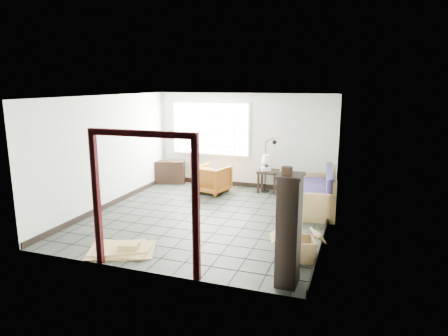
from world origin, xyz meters
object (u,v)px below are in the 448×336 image
at_px(armchair, 212,178).
at_px(side_table, 268,174).
at_px(futon_sofa, 320,195).
at_px(tall_shelf, 289,230).

distance_m(armchair, side_table, 1.49).
distance_m(futon_sofa, tall_shelf, 3.81).
xyz_separation_m(futon_sofa, armchair, (-2.84, 0.47, 0.07)).
bearing_deg(futon_sofa, armchair, 165.11).
height_order(armchair, side_table, armchair).
relative_size(futon_sofa, tall_shelf, 1.31).
height_order(armchair, tall_shelf, tall_shelf).
distance_m(side_table, tall_shelf, 5.01).
bearing_deg(futon_sofa, tall_shelf, -96.41).
xyz_separation_m(futon_sofa, tall_shelf, (-0.06, -3.78, 0.50)).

